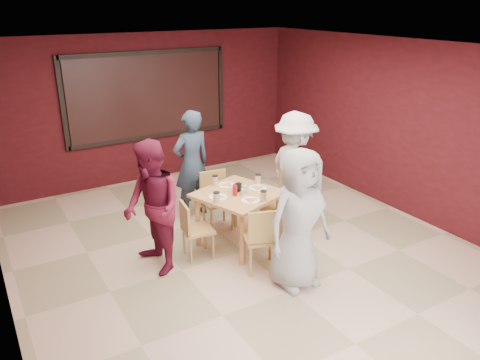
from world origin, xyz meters
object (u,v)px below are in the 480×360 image
dining_table (238,199)px  chair_left (193,227)px  diner_left (152,208)px  diner_back (192,164)px  chair_right (277,199)px  chair_front (263,236)px  diner_front (299,219)px  diner_right (295,171)px  chair_back (216,196)px

dining_table → chair_left: bearing=-179.7°
chair_left → diner_left: size_ratio=0.47×
diner_back → diner_left: size_ratio=1.00×
diner_left → chair_right: bearing=89.2°
chair_front → diner_front: size_ratio=0.51×
chair_right → diner_front: size_ratio=0.54×
diner_back → diner_right: 1.66m
diner_left → diner_right: size_ratio=0.97×
diner_left → dining_table: bearing=88.5°
chair_front → chair_left: size_ratio=1.12×
dining_table → diner_right: 1.08m
dining_table → diner_right: diner_right is taller
dining_table → chair_front: 0.82m
dining_table → diner_front: 1.27m
dining_table → chair_back: (0.01, 0.69, -0.21)m
chair_right → diner_back: 1.51m
dining_table → diner_front: (0.10, -1.25, 0.18)m
dining_table → chair_right: bearing=2.6°
diner_front → chair_left: bearing=121.1°
chair_front → diner_left: diner_left is taller
chair_back → chair_left: chair_back is taller
diner_left → diner_back: bearing=135.5°
chair_right → diner_left: size_ratio=0.55×
diner_front → diner_left: diner_front is taller
chair_right → chair_front: bearing=-134.3°
chair_front → chair_back: size_ratio=1.03×
chair_right → diner_left: bearing=-178.6°
chair_back → dining_table: bearing=-90.6°
chair_right → diner_back: bearing=123.6°
chair_front → chair_back: (0.12, 1.49, -0.02)m
chair_front → chair_back: bearing=85.4°
dining_table → chair_front: size_ratio=1.42×
diner_right → dining_table: bearing=104.3°
chair_left → diner_back: size_ratio=0.46×
diner_front → diner_left: 1.85m
chair_front → chair_right: bearing=45.7°
chair_left → diner_right: diner_right is taller
chair_back → diner_front: (0.09, -1.94, 0.39)m
chair_front → diner_right: 1.51m
dining_table → diner_front: bearing=-85.5°
chair_left → chair_right: bearing=1.4°
chair_front → chair_back: 1.49m
chair_back → diner_right: bearing=-30.1°
diner_front → diner_back: bearing=92.8°
diner_left → chair_back: bearing=116.7°
diner_front → chair_right: bearing=62.8°
chair_back → diner_left: size_ratio=0.50×
chair_back → diner_front: 1.98m
chair_left → diner_right: 1.83m
dining_table → diner_right: (1.05, 0.09, 0.20)m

